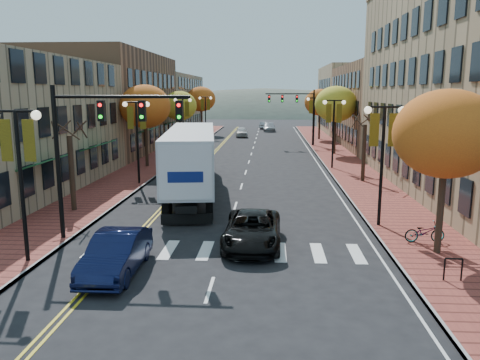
% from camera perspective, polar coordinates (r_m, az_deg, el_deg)
% --- Properties ---
extents(ground, '(200.00, 200.00, 0.00)m').
position_cam_1_polar(ground, '(18.40, -2.90, -10.69)').
color(ground, black).
rests_on(ground, ground).
extents(sidewalk_left, '(4.00, 85.00, 0.15)m').
position_cam_1_polar(sidewalk_left, '(51.16, -8.82, 3.09)').
color(sidewalk_left, brown).
rests_on(sidewalk_left, ground).
extents(sidewalk_right, '(4.00, 85.00, 0.15)m').
position_cam_1_polar(sidewalk_right, '(50.45, 11.60, 2.90)').
color(sidewalk_right, brown).
rests_on(sidewalk_right, ground).
extents(building_left_mid, '(12.00, 24.00, 11.00)m').
position_cam_1_polar(building_left_mid, '(56.33, -16.27, 9.02)').
color(building_left_mid, brown).
rests_on(building_left_mid, ground).
extents(building_left_far, '(12.00, 26.00, 9.50)m').
position_cam_1_polar(building_left_far, '(80.32, -10.17, 9.10)').
color(building_left_far, '#9E8966').
rests_on(building_left_far, ground).
extents(building_right_mid, '(15.00, 24.00, 10.00)m').
position_cam_1_polar(building_right_mid, '(61.30, 19.48, 8.47)').
color(building_right_mid, brown).
rests_on(building_right_mid, ground).
extents(building_right_far, '(15.00, 20.00, 11.00)m').
position_cam_1_polar(building_right_far, '(82.69, 15.37, 9.45)').
color(building_right_far, '#9E8966').
rests_on(building_right_far, ground).
extents(tree_left_a, '(0.28, 0.28, 4.20)m').
position_cam_1_polar(tree_left_a, '(27.69, -19.82, 0.79)').
color(tree_left_a, '#382619').
rests_on(tree_left_a, sidewalk_left).
extents(tree_left_b, '(4.48, 4.48, 7.21)m').
position_cam_1_polar(tree_left_b, '(42.49, -11.50, 8.76)').
color(tree_left_b, '#382619').
rests_on(tree_left_b, sidewalk_left).
extents(tree_left_c, '(4.16, 4.16, 6.69)m').
position_cam_1_polar(tree_left_c, '(58.09, -7.36, 8.95)').
color(tree_left_c, '#382619').
rests_on(tree_left_c, sidewalk_left).
extents(tree_left_d, '(4.61, 4.61, 7.42)m').
position_cam_1_polar(tree_left_d, '(75.83, -4.77, 9.79)').
color(tree_left_d, '#382619').
rests_on(tree_left_d, sidewalk_left).
extents(tree_right_a, '(4.16, 4.16, 6.69)m').
position_cam_1_polar(tree_right_a, '(20.33, 23.87, 5.13)').
color(tree_right_a, '#382619').
rests_on(tree_right_a, sidewalk_right).
extents(tree_right_b, '(0.28, 0.28, 4.20)m').
position_cam_1_polar(tree_right_b, '(35.99, 14.85, 3.21)').
color(tree_right_b, '#382619').
rests_on(tree_right_b, sidewalk_right).
extents(tree_right_c, '(4.48, 4.48, 7.21)m').
position_cam_1_polar(tree_right_c, '(51.51, 11.60, 9.05)').
color(tree_right_c, '#382619').
rests_on(tree_right_c, sidewalk_right).
extents(tree_right_d, '(4.35, 4.35, 7.00)m').
position_cam_1_polar(tree_right_d, '(67.40, 9.74, 9.31)').
color(tree_right_d, '#382619').
rests_on(tree_right_d, sidewalk_right).
extents(lamp_left_a, '(1.96, 0.36, 6.05)m').
position_cam_1_polar(lamp_left_a, '(19.64, -25.35, 2.61)').
color(lamp_left_a, black).
rests_on(lamp_left_a, ground).
extents(lamp_left_b, '(1.96, 0.36, 6.05)m').
position_cam_1_polar(lamp_left_b, '(34.44, -12.46, 6.41)').
color(lamp_left_b, black).
rests_on(lamp_left_b, ground).
extents(lamp_left_c, '(1.96, 0.36, 6.05)m').
position_cam_1_polar(lamp_left_c, '(51.95, -6.96, 7.93)').
color(lamp_left_c, black).
rests_on(lamp_left_c, ground).
extents(lamp_left_d, '(1.96, 0.36, 6.05)m').
position_cam_1_polar(lamp_left_d, '(69.71, -4.24, 8.65)').
color(lamp_left_d, black).
rests_on(lamp_left_d, ground).
extents(lamp_right_a, '(1.96, 0.36, 6.05)m').
position_cam_1_polar(lamp_right_a, '(23.79, 17.04, 4.40)').
color(lamp_right_a, black).
rests_on(lamp_right_a, ground).
extents(lamp_right_b, '(1.96, 0.36, 6.05)m').
position_cam_1_polar(lamp_right_b, '(41.45, 11.35, 7.13)').
color(lamp_right_b, black).
rests_on(lamp_right_b, ground).
extents(lamp_right_c, '(1.96, 0.36, 6.05)m').
position_cam_1_polar(lamp_right_c, '(59.32, 9.06, 8.21)').
color(lamp_right_c, black).
rests_on(lamp_right_c, ground).
extents(traffic_mast_near, '(6.10, 0.35, 7.00)m').
position_cam_1_polar(traffic_mast_near, '(21.44, -16.86, 5.47)').
color(traffic_mast_near, black).
rests_on(traffic_mast_near, ground).
extents(traffic_mast_far, '(6.10, 0.34, 7.00)m').
position_cam_1_polar(traffic_mast_far, '(59.14, 7.10, 8.86)').
color(traffic_mast_far, black).
rests_on(traffic_mast_far, ground).
extents(semi_truck, '(4.94, 17.63, 4.35)m').
position_cam_1_polar(semi_truck, '(31.42, -5.85, 3.01)').
color(semi_truck, black).
rests_on(semi_truck, ground).
extents(navy_sedan, '(1.70, 4.73, 1.55)m').
position_cam_1_polar(navy_sedan, '(18.22, -14.85, -8.66)').
color(navy_sedan, black).
rests_on(navy_sedan, ground).
extents(black_suv, '(2.52, 5.34, 1.47)m').
position_cam_1_polar(black_suv, '(20.71, 1.52, -6.06)').
color(black_suv, black).
rests_on(black_suv, ground).
extents(car_far_white, '(2.21, 4.56, 1.50)m').
position_cam_1_polar(car_far_white, '(71.38, 0.18, 5.88)').
color(car_far_white, silver).
rests_on(car_far_white, ground).
extents(car_far_silver, '(2.18, 5.11, 1.47)m').
position_cam_1_polar(car_far_silver, '(81.89, 3.57, 6.46)').
color(car_far_silver, '#9E9FA5').
rests_on(car_far_silver, ground).
extents(car_far_oncoming, '(1.68, 3.99, 1.28)m').
position_cam_1_polar(car_far_oncoming, '(87.52, 2.94, 6.67)').
color(car_far_oncoming, '#939499').
rests_on(car_far_oncoming, ground).
extents(bicycle, '(1.80, 0.75, 0.92)m').
position_cam_1_polar(bicycle, '(22.32, 21.59, -5.92)').
color(bicycle, gray).
rests_on(bicycle, sidewalk_right).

